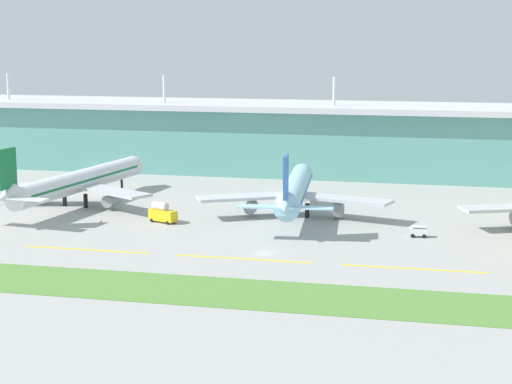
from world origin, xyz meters
The scene contains 11 objects.
ground_plane centered at (0.00, 0.00, 0.00)m, with size 600.00×600.00×0.00m, color #9E9E99.
terminal_building centered at (0.00, 107.25, 11.57)m, with size 288.00×34.00×31.74m.
airliner_near_middle centered at (-59.00, 38.88, 6.45)m, with size 48.35×68.69×18.90m.
airliner_center centered at (-0.58, 38.29, 6.45)m, with size 48.53×61.54×18.90m.
taxiway_stripe_mid_west centered at (-37.00, -5.79, 0.02)m, with size 28.00×0.70×0.04m, color yellow.
taxiway_stripe_centre centered at (-3.00, -5.79, 0.02)m, with size 28.00×0.70×0.04m, color yellow.
taxiway_stripe_mid_east centered at (31.00, -5.79, 0.02)m, with size 28.00×0.70×0.04m, color yellow.
grass_verge centered at (0.00, -29.38, 0.05)m, with size 300.00×18.00×0.10m, color #518438.
baggage_cart centered at (30.64, 21.95, 1.26)m, with size 3.71×2.19×2.48m.
fuel_truck centered at (-30.48, 24.03, 2.26)m, with size 7.65×5.12×4.95m.
safety_cone_nose_front centered at (-44.81, 20.45, 0.35)m, with size 0.56×0.56×0.70m, color orange.
Camera 1 is at (38.56, -174.10, 44.84)m, focal length 61.95 mm.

